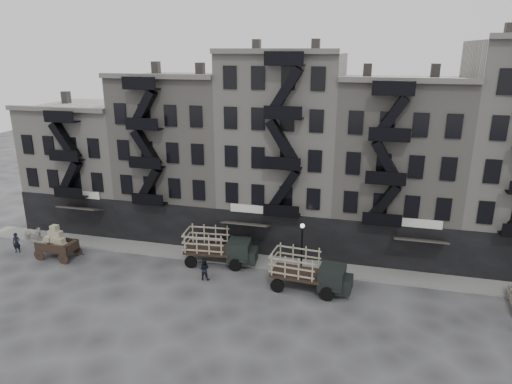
% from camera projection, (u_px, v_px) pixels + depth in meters
% --- Properties ---
extents(ground, '(140.00, 140.00, 0.00)m').
position_uv_depth(ground, '(257.00, 284.00, 35.29)').
color(ground, '#38383A').
rests_on(ground, ground).
extents(sidewalk, '(55.00, 2.50, 0.15)m').
position_uv_depth(sidewalk, '(268.00, 262.00, 38.73)').
color(sidewalk, slate).
rests_on(sidewalk, ground).
extents(building_west, '(10.00, 11.35, 13.20)m').
position_uv_depth(building_west, '(94.00, 163.00, 47.28)').
color(building_west, '#A5A097').
rests_on(building_west, ground).
extents(building_midwest, '(10.00, 11.35, 16.20)m').
position_uv_depth(building_midwest, '(183.00, 155.00, 44.47)').
color(building_midwest, gray).
rests_on(building_midwest, ground).
extents(building_center, '(10.00, 11.35, 18.20)m').
position_uv_depth(building_center, '(283.00, 150.00, 41.81)').
color(building_center, '#A5A097').
rests_on(building_center, ground).
extents(building_mideast, '(10.00, 11.35, 16.20)m').
position_uv_depth(building_mideast, '(396.00, 167.00, 39.76)').
color(building_mideast, gray).
rests_on(building_mideast, ground).
extents(lamp_post, '(0.36, 0.36, 4.28)m').
position_uv_depth(lamp_post, '(302.00, 241.00, 36.15)').
color(lamp_post, black).
rests_on(lamp_post, ground).
extents(horse, '(2.02, 1.15, 1.61)m').
position_uv_depth(horse, '(33.00, 234.00, 42.58)').
color(horse, '#BAB3AA').
rests_on(horse, ground).
extents(wagon, '(3.55, 2.03, 2.93)m').
position_uv_depth(wagon, '(55.00, 240.00, 39.17)').
color(wagon, black).
rests_on(wagon, ground).
extents(stake_truck_west, '(6.18, 2.94, 3.01)m').
position_uv_depth(stake_truck_west, '(218.00, 245.00, 38.13)').
color(stake_truck_west, black).
rests_on(stake_truck_west, ground).
extents(stake_truck_east, '(6.14, 2.92, 2.99)m').
position_uv_depth(stake_truck_east, '(309.00, 269.00, 33.95)').
color(stake_truck_east, black).
rests_on(stake_truck_east, ground).
extents(pedestrian_west, '(0.77, 0.62, 1.84)m').
position_uv_depth(pedestrian_west, '(17.00, 243.00, 40.45)').
color(pedestrian_west, black).
rests_on(pedestrian_west, ground).
extents(pedestrian_mid, '(0.92, 0.74, 1.80)m').
position_uv_depth(pedestrian_mid, '(204.00, 269.00, 35.70)').
color(pedestrian_mid, black).
rests_on(pedestrian_mid, ground).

